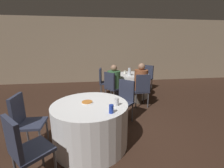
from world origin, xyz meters
TOP-DOWN VIEW (x-y plane):
  - ground_plane at (0.00, 0.00)m, footprint 16.00×16.00m
  - wall_back at (0.00, 4.44)m, footprint 16.00×0.06m
  - table_near at (-0.11, -0.15)m, footprint 1.24×1.24m
  - table_far at (1.26, 2.24)m, footprint 1.10×1.10m
  - chair_near_west at (-1.14, -0.12)m, footprint 0.41×0.41m
  - chair_near_southwest at (-0.86, -0.85)m, footprint 0.57×0.57m
  - chair_near_northeast at (0.63, 0.58)m, footprint 0.57×0.57m
  - chair_far_south at (1.26, 1.27)m, footprint 0.40×0.41m
  - chair_far_west at (0.31, 2.38)m, footprint 0.46×0.45m
  - chair_far_southwest at (0.49, 1.66)m, footprint 0.56×0.56m
  - chair_far_northeast at (2.01, 2.85)m, footprint 0.56×0.56m
  - person_green_jacket at (0.62, 1.75)m, footprint 0.51×0.49m
  - person_floral_shirt at (1.26, 1.43)m, footprint 0.37×0.52m
  - pizza_plate_near at (-0.15, -0.08)m, footprint 0.21×0.21m
  - soda_can_silver at (0.31, -0.27)m, footprint 0.07×0.07m
  - soda_can_blue at (0.19, -0.53)m, footprint 0.07×0.07m
  - bottle_far at (1.10, 2.03)m, footprint 0.09×0.09m
  - cup_far at (1.03, 2.35)m, footprint 0.08×0.08m

SIDE VIEW (x-z plane):
  - ground_plane at x=0.00m, z-range 0.00..0.00m
  - table_near at x=-0.11m, z-range 0.00..0.74m
  - table_far at x=1.26m, z-range 0.00..0.74m
  - chair_near_west at x=-1.14m, z-range 0.09..1.02m
  - chair_near_southwest at x=-0.86m, z-range 0.09..1.02m
  - chair_near_northeast at x=0.63m, z-range 0.09..1.02m
  - chair_far_south at x=1.26m, z-range 0.09..1.02m
  - chair_far_west at x=0.31m, z-range 0.09..1.02m
  - chair_far_southwest at x=0.49m, z-range 0.09..1.02m
  - chair_far_northeast at x=2.01m, z-range 0.09..1.02m
  - person_green_jacket at x=0.62m, z-range 0.03..1.15m
  - person_floral_shirt at x=1.26m, z-range 0.02..1.22m
  - pizza_plate_near at x=-0.15m, z-range 0.74..0.76m
  - cup_far at x=1.03m, z-range 0.74..0.84m
  - soda_can_silver at x=0.31m, z-range 0.74..0.86m
  - soda_can_blue at x=0.19m, z-range 0.74..0.86m
  - bottle_far at x=1.10m, z-range 0.74..0.98m
  - wall_back at x=0.00m, z-range 0.00..2.80m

